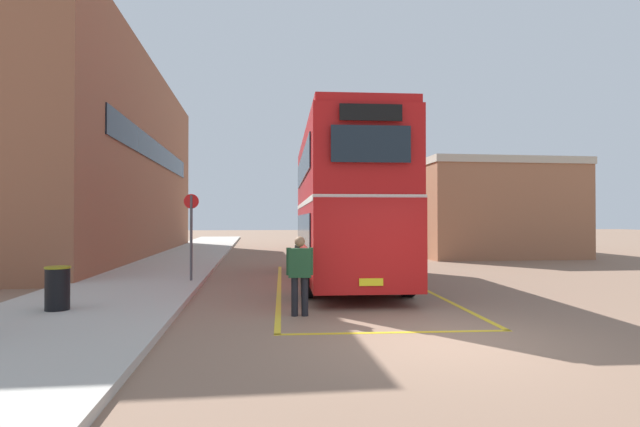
{
  "coord_description": "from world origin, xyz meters",
  "views": [
    {
      "loc": [
        -2.94,
        -7.82,
        1.98
      ],
      "look_at": [
        -0.41,
        11.61,
        2.2
      ],
      "focal_mm": 28.08,
      "sensor_mm": 36.0,
      "label": 1
    }
  ],
  "objects_px": {
    "pedestrian_boarding": "(300,270)",
    "bus_stop_sign": "(191,228)",
    "litter_bin": "(58,288)",
    "double_decker_bus": "(342,202)",
    "single_deck_bus": "(340,225)"
  },
  "relations": [
    {
      "from": "double_decker_bus",
      "to": "bus_stop_sign",
      "type": "relative_size",
      "value": 3.99
    },
    {
      "from": "single_deck_bus",
      "to": "pedestrian_boarding",
      "type": "distance_m",
      "value": 20.77
    },
    {
      "from": "double_decker_bus",
      "to": "single_deck_bus",
      "type": "relative_size",
      "value": 1.23
    },
    {
      "from": "double_decker_bus",
      "to": "pedestrian_boarding",
      "type": "xyz_separation_m",
      "value": [
        -1.83,
        -5.41,
        -1.58
      ]
    },
    {
      "from": "litter_bin",
      "to": "bus_stop_sign",
      "type": "height_order",
      "value": "bus_stop_sign"
    },
    {
      "from": "double_decker_bus",
      "to": "litter_bin",
      "type": "relative_size",
      "value": 11.75
    },
    {
      "from": "single_deck_bus",
      "to": "litter_bin",
      "type": "distance_m",
      "value": 21.83
    },
    {
      "from": "single_deck_bus",
      "to": "pedestrian_boarding",
      "type": "xyz_separation_m",
      "value": [
        -4.33,
        -20.3,
        -0.71
      ]
    },
    {
      "from": "single_deck_bus",
      "to": "pedestrian_boarding",
      "type": "height_order",
      "value": "single_deck_bus"
    },
    {
      "from": "single_deck_bus",
      "to": "bus_stop_sign",
      "type": "relative_size",
      "value": 3.23
    },
    {
      "from": "double_decker_bus",
      "to": "litter_bin",
      "type": "bearing_deg",
      "value": -144.0
    },
    {
      "from": "pedestrian_boarding",
      "to": "litter_bin",
      "type": "relative_size",
      "value": 1.84
    },
    {
      "from": "single_deck_bus",
      "to": "pedestrian_boarding",
      "type": "bearing_deg",
      "value": -102.05
    },
    {
      "from": "pedestrian_boarding",
      "to": "bus_stop_sign",
      "type": "distance_m",
      "value": 5.96
    },
    {
      "from": "pedestrian_boarding",
      "to": "bus_stop_sign",
      "type": "xyz_separation_m",
      "value": [
        -2.81,
        5.2,
        0.77
      ]
    }
  ]
}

